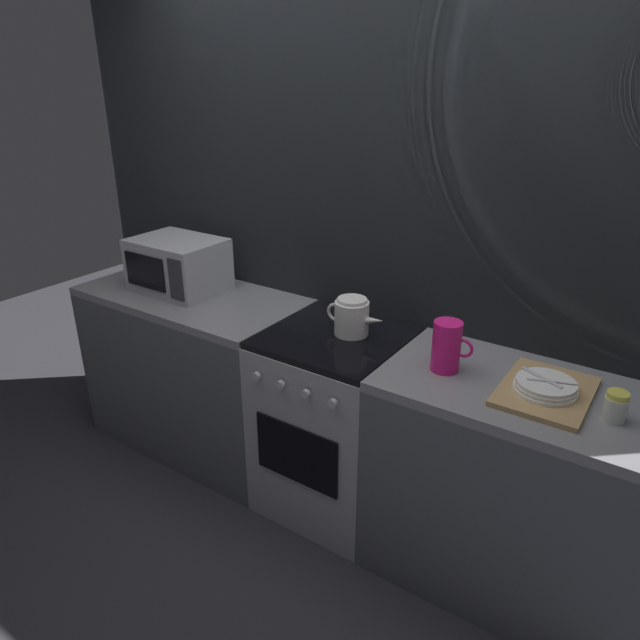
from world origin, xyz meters
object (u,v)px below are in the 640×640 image
(stove_unit, at_px, (335,422))
(microwave, at_px, (178,265))
(spice_jar, at_px, (615,407))
(pitcher, at_px, (447,346))
(kettle, at_px, (352,317))
(dish_pile, at_px, (546,389))

(stove_unit, distance_m, microwave, 1.15)
(microwave, distance_m, spice_jar, 2.11)
(pitcher, xyz_separation_m, spice_jar, (0.60, -0.01, -0.05))
(pitcher, bearing_deg, microwave, 178.02)
(microwave, xyz_separation_m, kettle, (1.04, 0.03, -0.05))
(kettle, bearing_deg, pitcher, -9.58)
(kettle, distance_m, pitcher, 0.48)
(kettle, xyz_separation_m, dish_pile, (0.84, -0.06, -0.06))
(kettle, distance_m, dish_pile, 0.84)
(stove_unit, xyz_separation_m, pitcher, (0.52, -0.03, 0.55))
(stove_unit, xyz_separation_m, dish_pile, (0.89, -0.01, 0.47))
(spice_jar, bearing_deg, microwave, 178.18)
(stove_unit, xyz_separation_m, spice_jar, (1.12, -0.05, 0.50))
(pitcher, distance_m, spice_jar, 0.60)
(dish_pile, relative_size, spice_jar, 3.81)
(stove_unit, height_order, spice_jar, spice_jar)
(spice_jar, bearing_deg, pitcher, 178.59)
(spice_jar, bearing_deg, stove_unit, 177.68)
(microwave, distance_m, kettle, 1.04)
(microwave, bearing_deg, dish_pile, -0.89)
(microwave, height_order, dish_pile, microwave)
(stove_unit, bearing_deg, pitcher, -3.36)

